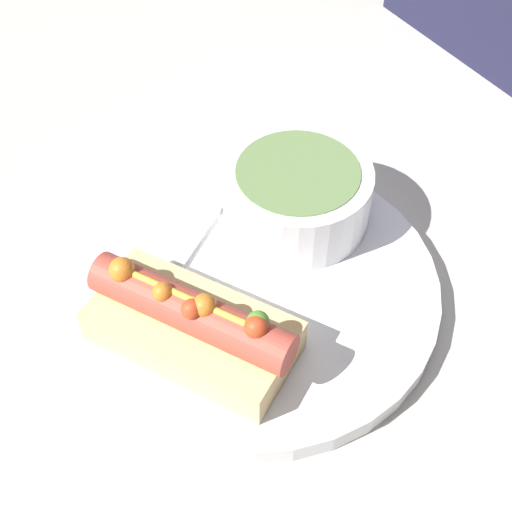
{
  "coord_description": "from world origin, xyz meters",
  "views": [
    {
      "loc": [
        0.28,
        -0.18,
        0.44
      ],
      "look_at": [
        0.0,
        0.0,
        0.05
      ],
      "focal_mm": 50.0,
      "sensor_mm": 36.0,
      "label": 1
    }
  ],
  "objects": [
    {
      "name": "soup_bowl",
      "position": [
        -0.04,
        0.06,
        0.04
      ],
      "size": [
        0.12,
        0.12,
        0.05
      ],
      "color": "white",
      "rests_on": "dinner_plate"
    },
    {
      "name": "spoon",
      "position": [
        -0.07,
        0.0,
        0.02
      ],
      "size": [
        0.11,
        0.15,
        0.01
      ],
      "rotation": [
        0.0,
        0.0,
        2.16
      ],
      "color": "#B7B7BC",
      "rests_on": "dinner_plate"
    },
    {
      "name": "ground_plane",
      "position": [
        0.0,
        0.0,
        0.0
      ],
      "size": [
        4.0,
        4.0,
        0.0
      ],
      "primitive_type": "plane",
      "color": "#BCB7AD"
    },
    {
      "name": "dinner_plate",
      "position": [
        0.0,
        0.0,
        0.01
      ],
      "size": [
        0.28,
        0.28,
        0.02
      ],
      "color": "white",
      "rests_on": "ground_plane"
    },
    {
      "name": "hot_dog",
      "position": [
        0.02,
        -0.07,
        0.04
      ],
      "size": [
        0.16,
        0.13,
        0.06
      ],
      "rotation": [
        0.0,
        0.0,
        0.51
      ],
      "color": "#E5C17F",
      "rests_on": "dinner_plate"
    }
  ]
}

